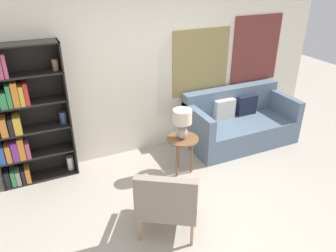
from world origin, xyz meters
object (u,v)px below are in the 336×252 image
at_px(bookshelf, 19,119).
at_px(table_lamp, 182,121).
at_px(side_table, 182,143).
at_px(couch, 239,123).
at_px(armchair, 167,200).

height_order(bookshelf, table_lamp, bookshelf).
bearing_deg(side_table, table_lamp, -167.07).
bearing_deg(couch, table_lamp, -160.81).
height_order(side_table, table_lamp, table_lamp).
height_order(bookshelf, side_table, bookshelf).
distance_m(armchair, table_lamp, 1.28).
height_order(couch, table_lamp, table_lamp).
relative_size(bookshelf, armchair, 2.15).
distance_m(bookshelf, couch, 3.39).
bearing_deg(side_table, bookshelf, 160.33).
bearing_deg(armchair, side_table, 55.50).
bearing_deg(side_table, armchair, -124.50).
distance_m(armchair, side_table, 1.23).
xyz_separation_m(bookshelf, side_table, (2.02, -0.72, -0.46)).
distance_m(bookshelf, side_table, 2.20).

